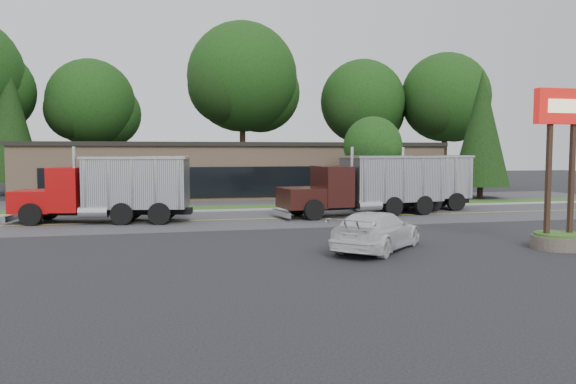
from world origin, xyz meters
The scene contains 19 objects.
ground centered at (0.00, 0.00, 0.00)m, with size 140.00×140.00×0.00m, color #2D2D32.
road centered at (0.00, 9.00, 0.00)m, with size 60.00×8.00×0.02m, color #545459.
center_line centered at (0.00, 9.00, 0.00)m, with size 60.00×0.12×0.01m, color gold.
curb centered at (0.00, 13.20, 0.00)m, with size 60.00×0.30×0.12m, color #9E9E99.
grass_verge centered at (0.00, 15.00, 0.00)m, with size 60.00×3.40×0.03m, color #32501B.
far_parking centered at (0.00, 20.00, 0.00)m, with size 60.00×7.00×0.02m, color #545459.
strip_mall centered at (2.00, 26.00, 2.00)m, with size 32.00×12.00×4.00m, color tan.
bilo_sign centered at (10.50, -2.50, 2.02)m, with size 2.20×1.90×5.95m.
tree_far_b centered at (-9.87, 34.10, 7.66)m, with size 8.42×7.93×12.01m.
tree_far_c centered at (4.17, 34.14, 10.26)m, with size 11.27×10.61×16.08m.
tree_far_d centered at (16.14, 33.11, 8.13)m, with size 8.94×8.41×12.75m.
tree_far_e centered at (24.14, 31.11, 8.54)m, with size 9.38×8.83×13.38m.
evergreen_left centered at (-16.00, 30.00, 6.23)m, with size 4.99×4.99×11.33m.
evergreen_right centered at (20.00, 18.00, 5.36)m, with size 4.30×4.30×9.76m.
tree_verge centered at (10.06, 15.05, 3.79)m, with size 4.18×3.93×5.96m.
dump_truck_red centered at (-6.31, 9.28, 1.81)m, with size 8.99×3.96×3.36m.
dump_truck_blue centered at (11.55, 11.49, 1.80)m, with size 7.34×3.08×3.36m.
dump_truck_maroon centered at (7.74, 9.40, 1.81)m, with size 9.87×3.86×3.36m.
rally_car centered at (3.75, -1.25, 0.72)m, with size 2.03×4.99×1.45m, color silver.
Camera 1 is at (-4.06, -20.51, 3.69)m, focal length 35.00 mm.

